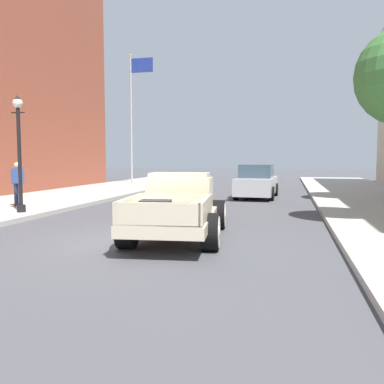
{
  "coord_description": "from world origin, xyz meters",
  "views": [
    {
      "loc": [
        3.39,
        -8.78,
        1.93
      ],
      "look_at": [
        0.77,
        2.21,
        1.0
      ],
      "focal_mm": 37.91,
      "sensor_mm": 36.0,
      "label": 1
    }
  ],
  "objects_px": {
    "car_background_silver": "(257,182)",
    "flagpole": "(134,105)",
    "pedestrian_sidewalk_left": "(18,181)",
    "street_lamp_near": "(19,145)",
    "hotrod_truck_cream": "(180,206)"
  },
  "relations": [
    {
      "from": "car_background_silver",
      "to": "flagpole",
      "type": "height_order",
      "value": "flagpole"
    },
    {
      "from": "pedestrian_sidewalk_left",
      "to": "car_background_silver",
      "type": "bearing_deg",
      "value": 39.64
    },
    {
      "from": "street_lamp_near",
      "to": "flagpole",
      "type": "relative_size",
      "value": 0.42
    },
    {
      "from": "street_lamp_near",
      "to": "pedestrian_sidewalk_left",
      "type": "bearing_deg",
      "value": 129.24
    },
    {
      "from": "car_background_silver",
      "to": "street_lamp_near",
      "type": "height_order",
      "value": "street_lamp_near"
    },
    {
      "from": "street_lamp_near",
      "to": "flagpole",
      "type": "xyz_separation_m",
      "value": [
        -2.14,
        15.77,
        3.39
      ]
    },
    {
      "from": "hotrod_truck_cream",
      "to": "street_lamp_near",
      "type": "bearing_deg",
      "value": 161.46
    },
    {
      "from": "car_background_silver",
      "to": "flagpole",
      "type": "bearing_deg",
      "value": 141.6
    },
    {
      "from": "pedestrian_sidewalk_left",
      "to": "street_lamp_near",
      "type": "bearing_deg",
      "value": -50.76
    },
    {
      "from": "car_background_silver",
      "to": "flagpole",
      "type": "distance_m",
      "value": 12.88
    },
    {
      "from": "hotrod_truck_cream",
      "to": "pedestrian_sidewalk_left",
      "type": "relative_size",
      "value": 3.07
    },
    {
      "from": "hotrod_truck_cream",
      "to": "flagpole",
      "type": "xyz_separation_m",
      "value": [
        -8.18,
        17.8,
        5.02
      ]
    },
    {
      "from": "street_lamp_near",
      "to": "flagpole",
      "type": "height_order",
      "value": "flagpole"
    },
    {
      "from": "flagpole",
      "to": "pedestrian_sidewalk_left",
      "type": "bearing_deg",
      "value": -86.26
    },
    {
      "from": "hotrod_truck_cream",
      "to": "street_lamp_near",
      "type": "height_order",
      "value": "street_lamp_near"
    }
  ]
}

